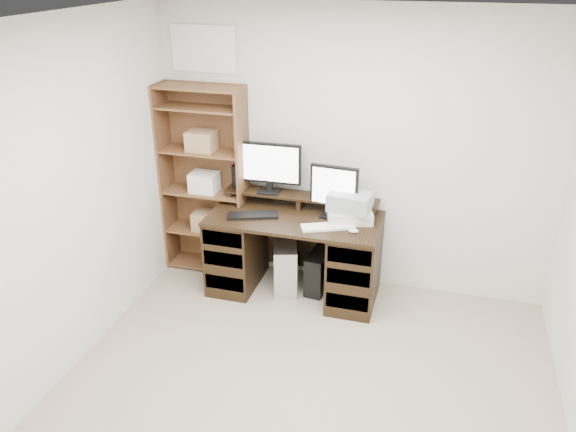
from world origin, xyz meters
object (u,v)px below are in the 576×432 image
at_px(desk, 294,253).
at_px(bookshelf, 205,179).
at_px(monitor_small, 334,189).
at_px(printer, 350,215).
at_px(tower_black, 319,271).
at_px(monitor_wide, 269,165).
at_px(tower_silver, 285,265).

distance_m(desk, bookshelf, 1.09).
height_order(monitor_small, printer, monitor_small).
relative_size(tower_black, bookshelf, 0.22).
height_order(monitor_wide, tower_silver, monitor_wide).
bearing_deg(tower_silver, monitor_wide, 121.82).
xyz_separation_m(monitor_wide, monitor_small, (0.61, -0.10, -0.13)).
bearing_deg(desk, tower_black, 19.64).
xyz_separation_m(tower_silver, tower_black, (0.31, 0.04, -0.04)).
bearing_deg(tower_silver, desk, -37.37).
distance_m(tower_silver, bookshelf, 1.09).
xyz_separation_m(printer, tower_black, (-0.26, 0.01, -0.61)).
bearing_deg(monitor_wide, bookshelf, 177.50).
relative_size(desk, tower_black, 3.82).
bearing_deg(printer, tower_black, 162.69).
distance_m(monitor_small, tower_silver, 0.88).
relative_size(monitor_wide, printer, 1.53).
bearing_deg(tower_silver, bookshelf, 150.73).
distance_m(printer, bookshelf, 1.41).
distance_m(printer, tower_silver, 0.80).
relative_size(monitor_small, tower_silver, 1.00).
xyz_separation_m(desk, tower_black, (0.21, 0.08, -0.20)).
bearing_deg(tower_black, bookshelf, 179.62).
bearing_deg(tower_black, printer, 4.26).
distance_m(monitor_wide, bookshelf, 0.67).
bearing_deg(tower_black, monitor_wide, 172.33).
distance_m(monitor_wide, tower_silver, 0.93).
height_order(tower_silver, tower_black, tower_silver).
relative_size(printer, tower_black, 0.97).
bearing_deg(tower_silver, printer, -14.25).
relative_size(monitor_small, printer, 1.21).
distance_m(desk, tower_silver, 0.19).
bearing_deg(bookshelf, desk, -12.96).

